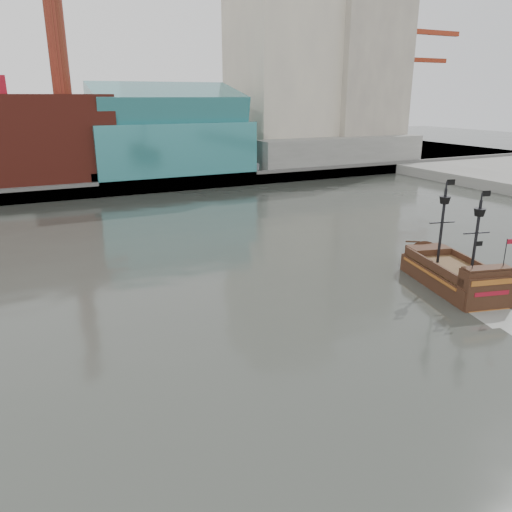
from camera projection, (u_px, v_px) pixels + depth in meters
ground at (323, 348)px, 34.74m from camera, size 400.00×400.00×0.00m
promenade_far at (100, 168)px, 113.23m from camera, size 220.00×60.00×2.00m
seawall at (128, 188)px, 87.87m from camera, size 220.00×1.00×2.60m
skyline at (122, 55)px, 101.79m from camera, size 149.00×45.00×62.00m
crane_a at (406, 86)px, 131.74m from camera, size 22.50×4.00×32.25m
crane_b at (407, 100)px, 145.37m from camera, size 19.10×4.00×26.25m
pirate_ship at (453, 278)px, 45.41m from camera, size 7.29×14.47×10.40m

